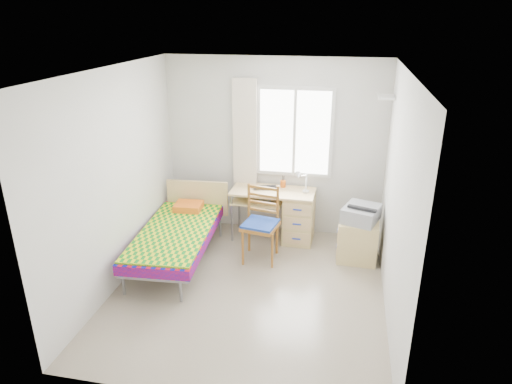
% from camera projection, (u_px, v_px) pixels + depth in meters
% --- Properties ---
extents(floor, '(3.50, 3.50, 0.00)m').
position_uv_depth(floor, '(249.00, 289.00, 5.56)').
color(floor, '#BCAD93').
rests_on(floor, ground).
extents(ceiling, '(3.50, 3.50, 0.00)m').
position_uv_depth(ceiling, '(248.00, 70.00, 4.61)').
color(ceiling, white).
rests_on(ceiling, wall_back).
extents(wall_back, '(3.20, 0.00, 3.20)m').
position_uv_depth(wall_back, '(274.00, 148.00, 6.68)').
color(wall_back, silver).
rests_on(wall_back, ground).
extents(wall_left, '(0.00, 3.50, 3.50)m').
position_uv_depth(wall_left, '(116.00, 180.00, 5.38)').
color(wall_left, silver).
rests_on(wall_left, ground).
extents(wall_right, '(0.00, 3.50, 3.50)m').
position_uv_depth(wall_right, '(397.00, 201.00, 4.79)').
color(wall_right, silver).
rests_on(wall_right, ground).
extents(window, '(1.10, 0.04, 1.30)m').
position_uv_depth(window, '(295.00, 132.00, 6.52)').
color(window, white).
rests_on(window, wall_back).
extents(curtain, '(0.35, 0.05, 1.70)m').
position_uv_depth(curtain, '(245.00, 138.00, 6.64)').
color(curtain, white).
rests_on(curtain, wall_back).
extents(floating_shelf, '(0.20, 0.32, 0.03)m').
position_uv_depth(floating_shelf, '(386.00, 97.00, 5.78)').
color(floating_shelf, white).
rests_on(floating_shelf, wall_right).
extents(bed, '(1.02, 1.98, 0.83)m').
position_uv_depth(bed, '(178.00, 233.00, 6.09)').
color(bed, gray).
rests_on(bed, floor).
extents(desk, '(1.22, 0.58, 0.75)m').
position_uv_depth(desk, '(294.00, 214.00, 6.65)').
color(desk, tan).
rests_on(desk, floor).
extents(chair, '(0.51, 0.51, 1.02)m').
position_uv_depth(chair, '(262.00, 220.00, 6.09)').
color(chair, brown).
rests_on(chair, floor).
extents(cabinet, '(0.54, 0.48, 0.56)m').
position_uv_depth(cabinet, '(358.00, 240.00, 6.15)').
color(cabinet, tan).
rests_on(cabinet, floor).
extents(printer, '(0.56, 0.60, 0.21)m').
position_uv_depth(printer, '(361.00, 213.00, 6.03)').
color(printer, '#ADAFB6').
rests_on(printer, cabinet).
extents(laptop, '(0.39, 0.32, 0.03)m').
position_uv_depth(laptop, '(266.00, 189.00, 6.61)').
color(laptop, black).
rests_on(laptop, desk).
extents(pen_cup, '(0.09, 0.09, 0.10)m').
position_uv_depth(pen_cup, '(283.00, 184.00, 6.70)').
color(pen_cup, orange).
rests_on(pen_cup, desk).
extents(task_lamp, '(0.21, 0.31, 0.36)m').
position_uv_depth(task_lamp, '(301.00, 180.00, 6.34)').
color(task_lamp, white).
rests_on(task_lamp, desk).
extents(book, '(0.18, 0.25, 0.02)m').
position_uv_depth(book, '(259.00, 200.00, 6.66)').
color(book, gray).
rests_on(book, desk).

